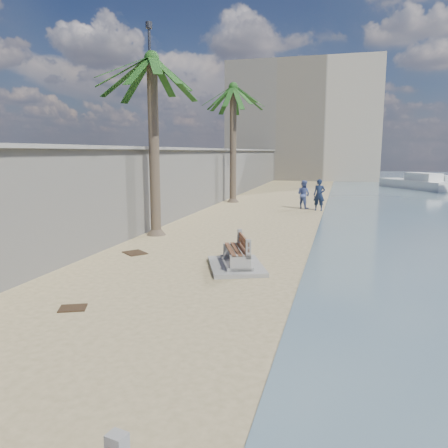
{
  "coord_description": "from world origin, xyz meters",
  "views": [
    {
      "loc": [
        2.97,
        -5.8,
        3.41
      ],
      "look_at": [
        -0.5,
        7.0,
        1.2
      ],
      "focal_mm": 35.0,
      "sensor_mm": 36.0,
      "label": 1
    }
  ],
  "objects_px": {
    "palm_back": "(233,89)",
    "yacht_far": "(415,185)",
    "person_a": "(319,193)",
    "palm_mid": "(152,61)",
    "bench_far": "(236,255)",
    "person_b": "(304,193)"
  },
  "relations": [
    {
      "from": "palm_mid",
      "to": "person_a",
      "type": "distance_m",
      "value": 12.67
    },
    {
      "from": "bench_far",
      "to": "person_b",
      "type": "height_order",
      "value": "person_b"
    },
    {
      "from": "yacht_far",
      "to": "person_b",
      "type": "bearing_deg",
      "value": 118.91
    },
    {
      "from": "palm_mid",
      "to": "person_b",
      "type": "xyz_separation_m",
      "value": [
        5.13,
        10.08,
        -5.94
      ]
    },
    {
      "from": "person_a",
      "to": "palm_mid",
      "type": "bearing_deg",
      "value": -116.47
    },
    {
      "from": "palm_mid",
      "to": "person_b",
      "type": "height_order",
      "value": "palm_mid"
    },
    {
      "from": "palm_back",
      "to": "yacht_far",
      "type": "distance_m",
      "value": 21.49
    },
    {
      "from": "palm_back",
      "to": "person_b",
      "type": "height_order",
      "value": "palm_back"
    },
    {
      "from": "palm_back",
      "to": "person_a",
      "type": "bearing_deg",
      "value": -26.02
    },
    {
      "from": "palm_mid",
      "to": "person_b",
      "type": "distance_m",
      "value": 12.78
    },
    {
      "from": "bench_far",
      "to": "person_a",
      "type": "bearing_deg",
      "value": 83.05
    },
    {
      "from": "palm_back",
      "to": "yacht_far",
      "type": "xyz_separation_m",
      "value": [
        13.71,
        14.94,
        -7.11
      ]
    },
    {
      "from": "bench_far",
      "to": "person_a",
      "type": "xyz_separation_m",
      "value": [
        1.67,
        13.67,
        0.65
      ]
    },
    {
      "from": "bench_far",
      "to": "palm_back",
      "type": "distance_m",
      "value": 18.47
    },
    {
      "from": "bench_far",
      "to": "palm_mid",
      "type": "distance_m",
      "value": 8.9
    },
    {
      "from": "palm_mid",
      "to": "yacht_far",
      "type": "distance_m",
      "value": 31.3
    },
    {
      "from": "person_a",
      "to": "person_b",
      "type": "xyz_separation_m",
      "value": [
        -0.95,
        0.62,
        -0.1
      ]
    },
    {
      "from": "person_b",
      "to": "yacht_far",
      "type": "distance_m",
      "value": 19.31
    },
    {
      "from": "palm_mid",
      "to": "bench_far",
      "type": "bearing_deg",
      "value": -43.59
    },
    {
      "from": "palm_back",
      "to": "yacht_far",
      "type": "height_order",
      "value": "palm_back"
    },
    {
      "from": "bench_far",
      "to": "palm_back",
      "type": "bearing_deg",
      "value": 104.32
    },
    {
      "from": "palm_mid",
      "to": "yacht_far",
      "type": "height_order",
      "value": "palm_mid"
    }
  ]
}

